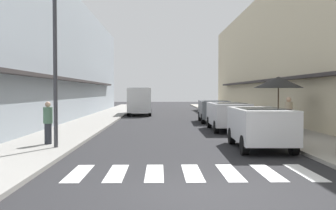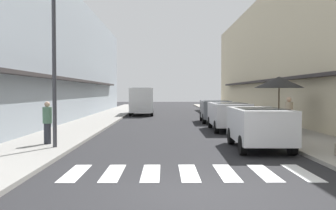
# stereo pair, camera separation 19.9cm
# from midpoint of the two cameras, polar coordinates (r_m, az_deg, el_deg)

# --- Properties ---
(ground_plane) EXTENTS (106.32, 106.32, 0.00)m
(ground_plane) POSITION_cam_midpoint_polar(r_m,az_deg,el_deg) (27.23, 0.35, -2.39)
(ground_plane) COLOR #232326
(sidewalk_left) EXTENTS (2.91, 67.66, 0.12)m
(sidewalk_left) POSITION_cam_midpoint_polar(r_m,az_deg,el_deg) (27.60, -10.62, -2.24)
(sidewalk_left) COLOR gray
(sidewalk_left) RESTS_ON ground_plane
(sidewalk_right) EXTENTS (2.91, 67.66, 0.12)m
(sidewalk_right) POSITION_cam_midpoint_polar(r_m,az_deg,el_deg) (27.87, 11.21, -2.21)
(sidewalk_right) COLOR #9E998E
(sidewalk_right) RESTS_ON ground_plane
(building_row_left) EXTENTS (5.50, 45.49, 8.87)m
(building_row_left) POSITION_cam_midpoint_polar(r_m,az_deg,el_deg) (29.89, -17.76, 6.41)
(building_row_left) COLOR #939EA8
(building_row_left) RESTS_ON ground_plane
(building_row_right) EXTENTS (5.50, 45.49, 9.30)m
(building_row_right) POSITION_cam_midpoint_polar(r_m,az_deg,el_deg) (30.35, 18.04, 6.74)
(building_row_right) COLOR beige
(building_row_right) RESTS_ON ground_plane
(crosswalk) EXTENTS (6.15, 2.20, 0.01)m
(crosswalk) POSITION_cam_midpoint_polar(r_m,az_deg,el_deg) (10.19, 2.92, -9.64)
(crosswalk) COLOR silver
(crosswalk) RESTS_ON ground_plane
(parked_car_near) EXTENTS (1.89, 4.06, 1.47)m
(parked_car_near) POSITION_cam_midpoint_polar(r_m,az_deg,el_deg) (14.51, 12.64, -2.58)
(parked_car_near) COLOR silver
(parked_car_near) RESTS_ON ground_plane
(parked_car_mid) EXTENTS (1.85, 4.51, 1.47)m
(parked_car_mid) POSITION_cam_midpoint_polar(r_m,az_deg,el_deg) (21.14, 8.26, -1.15)
(parked_car_mid) COLOR silver
(parked_car_mid) RESTS_ON ground_plane
(parked_car_far) EXTENTS (1.91, 4.15, 1.47)m
(parked_car_far) POSITION_cam_midpoint_polar(r_m,az_deg,el_deg) (26.72, 6.28, -0.51)
(parked_car_far) COLOR #4C5156
(parked_car_far) RESTS_ON ground_plane
(delivery_van) EXTENTS (2.14, 5.46, 2.37)m
(delivery_van) POSITION_cam_midpoint_polar(r_m,az_deg,el_deg) (34.90, -4.25, 0.86)
(delivery_van) COLOR silver
(delivery_van) RESTS_ON ground_plane
(street_lamp) EXTENTS (1.19, 0.28, 5.82)m
(street_lamp) POSITION_cam_midpoint_polar(r_m,az_deg,el_deg) (14.40, -15.52, 8.20)
(street_lamp) COLOR #38383D
(street_lamp) RESTS_ON sidewalk_left
(cafe_umbrella) EXTENTS (2.39, 2.39, 2.67)m
(cafe_umbrella) POSITION_cam_midpoint_polar(r_m,az_deg,el_deg) (20.32, 15.21, 3.13)
(cafe_umbrella) COLOR #262626
(cafe_umbrella) RESTS_ON sidewalk_right
(pedestrian_walking_near) EXTENTS (0.34, 0.34, 1.56)m
(pedestrian_walking_near) POSITION_cam_midpoint_polar(r_m,az_deg,el_deg) (15.37, -17.12, -2.32)
(pedestrian_walking_near) COLOR #282B33
(pedestrian_walking_near) RESTS_ON sidewalk_left
(pedestrian_walking_far) EXTENTS (0.34, 0.34, 1.69)m
(pedestrian_walking_far) POSITION_cam_midpoint_polar(r_m,az_deg,el_deg) (18.56, 16.52, -1.36)
(pedestrian_walking_far) COLOR #282B33
(pedestrian_walking_far) RESTS_ON sidewalk_right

